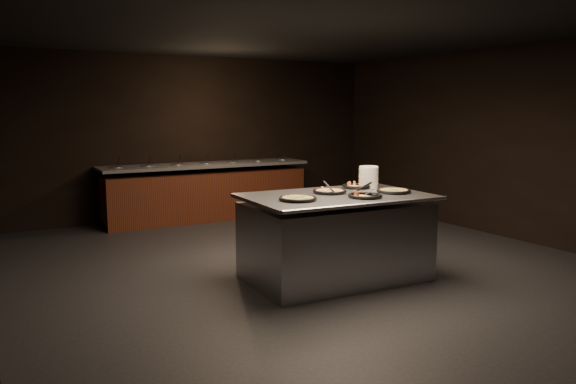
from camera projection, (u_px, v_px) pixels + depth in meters
name	position (u px, v px, depth m)	size (l,w,h in m)	color
room	(311.00, 151.00, 6.77)	(7.02, 8.02, 2.92)	black
salad_bar	(207.00, 195.00, 9.99)	(3.70, 0.83, 1.18)	#512713
serving_counter	(335.00, 239.00, 6.43)	(2.09, 1.38, 0.99)	silver
plate_stack	(369.00, 177.00, 6.99)	(0.24, 0.24, 0.25)	white
pan_veggie_whole	(298.00, 199.00, 5.95)	(0.41, 0.41, 0.04)	black
pan_cheese_whole	(330.00, 191.00, 6.48)	(0.39, 0.39, 0.04)	black
pan_cheese_slices_a	(356.00, 186.00, 6.92)	(0.35, 0.35, 0.04)	black
pan_cheese_slices_b	(365.00, 196.00, 6.15)	(0.38, 0.38, 0.04)	black
pan_veggie_slices	(394.00, 191.00, 6.51)	(0.40, 0.40, 0.04)	black
server_left	(326.00, 188.00, 6.36)	(0.10, 0.30, 0.14)	silver
server_right	(367.00, 189.00, 6.24)	(0.29, 0.23, 0.16)	silver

